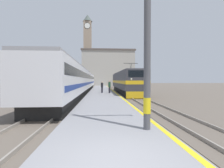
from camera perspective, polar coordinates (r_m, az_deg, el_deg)
The scene contains 11 objects.
ground_plane at distance 34.04m, azimuth -3.35°, elevation -2.46°, with size 200.00×200.00×0.00m, color #60564C.
platform at distance 29.04m, azimuth -3.24°, elevation -2.77°, with size 4.23×140.00×0.33m.
rail_track_near at distance 29.38m, azimuth 4.61°, elevation -2.98°, with size 2.84×140.00×0.16m.
rail_track_far at distance 29.23m, azimuth -10.38°, elevation -3.02°, with size 2.83×140.00×0.16m.
locomotive_train at distance 29.90m, azimuth 4.45°, elevation 0.63°, with size 2.92×19.86×4.63m.
passenger_train at distance 30.90m, azimuth -10.04°, elevation 0.96°, with size 2.92×44.38×3.80m.
catenary_mast at distance 7.16m, azimuth 12.33°, elevation 20.91°, with size 2.92×0.28×8.53m.
person_on_platform at distance 25.82m, azimuth -3.28°, elevation -0.92°, with size 0.34×0.34×1.69m.
second_waiting_passenger at distance 25.37m, azimuth -0.83°, elevation -0.77°, with size 0.34×0.34×1.83m.
clock_tower at distance 77.84m, azimuth -7.96°, elevation 11.44°, with size 4.11×4.11×30.51m.
station_building at distance 64.68m, azimuth -1.28°, elevation 5.18°, with size 19.25×8.01×13.21m.
Camera 1 is at (-0.39, -3.97, 2.19)m, focal length 28.00 mm.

